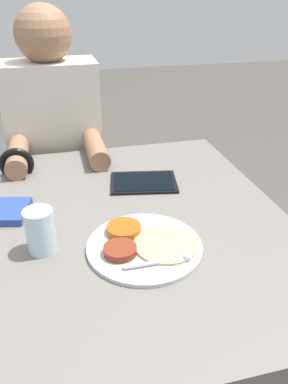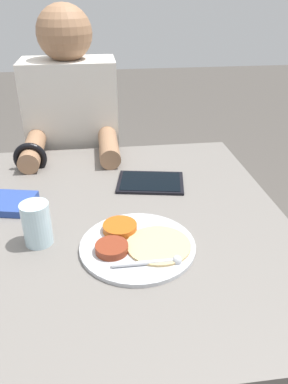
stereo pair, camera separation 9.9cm
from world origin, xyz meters
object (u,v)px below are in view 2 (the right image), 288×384
object	(u,v)px
person_diner	(77,172)
red_notebook	(5,203)
drinking_glass	(36,224)
tablet_device	(150,182)
thali_tray	(135,244)

from	to	relation	value
person_diner	red_notebook	bearing A→B (deg)	-107.87
person_diner	drinking_glass	world-z (taller)	person_diner
tablet_device	person_diner	bearing A→B (deg)	119.09
thali_tray	drinking_glass	size ratio (longest dim) A/B	2.56
red_notebook	thali_tray	bearing A→B (deg)	-34.66
red_notebook	tablet_device	xyz separation A→B (m)	(0.42, 0.08, -0.00)
person_diner	thali_tray	bearing A→B (deg)	-77.52
tablet_device	person_diner	distance (m)	0.54
tablet_device	thali_tray	bearing A→B (deg)	-104.32
thali_tray	red_notebook	distance (m)	0.41
tablet_device	person_diner	world-z (taller)	person_diner
person_diner	drinking_glass	xyz separation A→B (m)	(-0.06, -0.71, 0.21)
thali_tray	tablet_device	size ratio (longest dim) A/B	1.20
tablet_device	person_diner	size ratio (longest dim) A/B	0.18
thali_tray	person_diner	distance (m)	0.80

